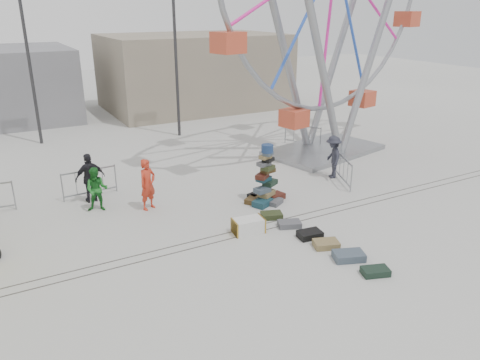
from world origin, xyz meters
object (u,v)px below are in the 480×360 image
barricade_dummy_c (90,183)px  barricade_wheel_front (344,170)px  pedestrian_green (97,189)px  pedestrian_grey (333,157)px  steamer_trunk (248,226)px  suitcase_tower (265,186)px  pedestrian_black (90,178)px  barricade_wheel_back (303,135)px  pedestrian_red (148,184)px  lamp_post_left (30,56)px  lamp_post_right (177,53)px

barricade_dummy_c → barricade_wheel_front: same height
pedestrian_green → pedestrian_grey: pedestrian_grey is taller
pedestrian_grey → steamer_trunk: bearing=-40.3°
steamer_trunk → barricade_wheel_front: barricade_wheel_front is taller
suitcase_tower → pedestrian_black: 6.42m
barricade_wheel_front → barricade_dummy_c: bearing=92.9°
barricade_wheel_back → pedestrian_black: pedestrian_black is taller
pedestrian_red → pedestrian_grey: (7.82, -0.58, -0.02)m
lamp_post_left → barricade_wheel_front: size_ratio=4.00×
barricade_wheel_back → pedestrian_green: pedestrian_green is taller
barricade_wheel_back → pedestrian_grey: 4.83m
suitcase_tower → steamer_trunk: suitcase_tower is taller
suitcase_tower → barricade_wheel_back: bearing=22.6°
barricade_dummy_c → pedestrian_grey: bearing=-19.9°
pedestrian_green → lamp_post_right: bearing=74.3°
pedestrian_green → barricade_dummy_c: bearing=110.8°
barricade_wheel_back → pedestrian_grey: (-1.72, -4.50, 0.35)m
barricade_wheel_back → pedestrian_grey: size_ratio=1.11×
lamp_post_left → suitcase_tower: bearing=-63.5°
pedestrian_black → pedestrian_grey: size_ratio=1.02×
lamp_post_left → barricade_dummy_c: size_ratio=4.00×
steamer_trunk → pedestrian_grey: pedestrian_grey is taller
steamer_trunk → pedestrian_red: size_ratio=0.54×
steamer_trunk → barricade_wheel_front: bearing=26.7°
suitcase_tower → pedestrian_black: (-5.62, 3.09, 0.31)m
suitcase_tower → barricade_wheel_front: 3.80m
lamp_post_right → pedestrian_green: size_ratio=5.04×
pedestrian_black → pedestrian_grey: pedestrian_black is taller
lamp_post_left → lamp_post_right: bearing=-15.9°
lamp_post_right → pedestrian_grey: size_ratio=4.43×
lamp_post_left → steamer_trunk: bearing=-73.1°
lamp_post_right → barricade_wheel_front: 11.37m
barricade_wheel_back → pedestrian_black: (-11.17, -2.26, 0.37)m
steamer_trunk → lamp_post_right: bearing=84.8°
barricade_wheel_back → pedestrian_red: (-9.54, -3.92, 0.37)m
lamp_post_left → suitcase_tower: size_ratio=3.65×
barricade_wheel_front → pedestrian_grey: size_ratio=1.11×
steamer_trunk → pedestrian_red: 4.04m
pedestrian_red → pedestrian_black: bearing=109.8°
pedestrian_green → pedestrian_grey: bearing=14.6°
pedestrian_green → pedestrian_black: size_ratio=0.86×
barricade_dummy_c → barricade_wheel_back: bearing=5.3°
lamp_post_left → steamer_trunk: size_ratio=8.07×
barricade_dummy_c → pedestrian_green: 1.48m
pedestrian_green → pedestrian_grey: (9.44, -1.29, 0.11)m
lamp_post_right → barricade_dummy_c: 10.12m
lamp_post_right → lamp_post_left: (-7.00, 2.00, 0.00)m
pedestrian_green → pedestrian_black: bearing=113.1°
pedestrian_grey → lamp_post_left: bearing=-115.4°
steamer_trunk → pedestrian_green: pedestrian_green is taller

